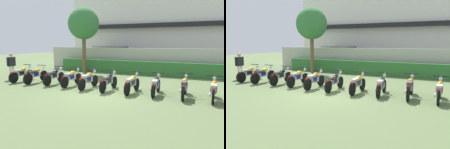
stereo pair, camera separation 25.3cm
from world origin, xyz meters
The scene contains 17 objects.
ground centered at (0.00, 0.00, 0.00)m, with size 60.00×60.00×0.00m, color #607547.
building centered at (0.00, 14.40, 3.55)m, with size 18.04×6.50×7.10m.
compound_wall centered at (0.00, 7.57, 0.93)m, with size 17.14×0.30×1.85m, color #BCB7A8.
hedge_row centered at (0.00, 6.87, 0.48)m, with size 13.71×0.70×0.96m, color #337033.
parked_car centered at (-3.84, 9.50, 0.94)m, with size 4.71×2.57×1.89m.
tree_near_inspector centered at (-4.50, 6.05, 3.61)m, with size 2.33×2.33×4.81m.
motorcycle_in_row_0 centered at (-5.69, 1.12, 0.45)m, with size 0.60×1.87×0.97m.
motorcycle_in_row_1 centered at (-4.65, 1.17, 0.45)m, with size 0.60×1.94×0.97m.
motorcycle_in_row_2 centered at (-3.40, 1.24, 0.45)m, with size 0.60×1.84×0.96m.
motorcycle_in_row_3 centered at (-2.24, 1.23, 0.45)m, with size 0.60×1.85×0.96m.
motorcycle_in_row_4 centered at (-1.12, 1.09, 0.44)m, with size 0.60×1.85×0.95m.
motorcycle_in_row_5 centered at (0.00, 1.11, 0.44)m, with size 0.60×1.90×0.95m.
motorcycle_in_row_6 centered at (1.19, 1.10, 0.44)m, with size 0.60×1.80×0.95m.
motorcycle_in_row_7 centered at (2.27, 1.20, 0.44)m, with size 0.60×1.80×0.94m.
motorcycle_in_row_8 centered at (3.46, 1.27, 0.45)m, with size 0.60×1.95×0.97m.
motorcycle_in_row_9 centered at (4.58, 1.19, 0.44)m, with size 0.60×1.81×0.95m.
inspector_person centered at (-7.04, 1.58, 0.95)m, with size 0.22×0.66×1.61m.
Camera 1 is at (4.65, -8.31, 2.31)m, focal length 35.82 mm.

